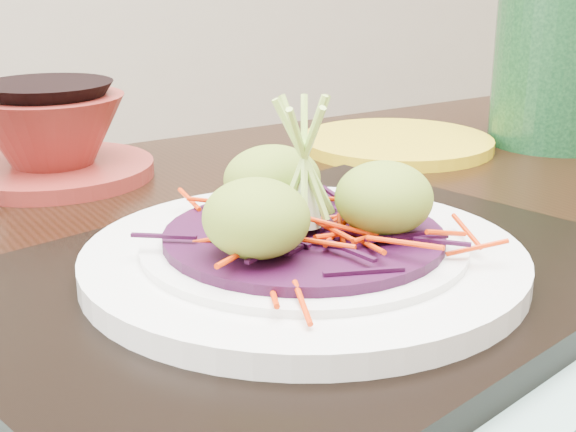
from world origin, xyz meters
name	(u,v)px	position (x,y,z in m)	size (l,w,h in m)	color
dining_table	(315,401)	(-0.06, -0.02, 0.65)	(1.28, 0.93, 0.75)	black
placemat	(303,302)	(-0.09, -0.07, 0.75)	(0.45, 0.35, 0.00)	#7A9E94
serving_tray	(303,285)	(-0.09, -0.07, 0.76)	(0.39, 0.29, 0.02)	black
white_plate	(304,257)	(-0.09, -0.07, 0.78)	(0.25, 0.25, 0.02)	silver
cabbage_bed	(304,236)	(-0.09, -0.07, 0.79)	(0.16, 0.16, 0.01)	#2D0924
carrot_julienne	(304,223)	(-0.09, -0.07, 0.80)	(0.20, 0.20, 0.01)	red
guacamole_scoops	(304,198)	(-0.09, -0.07, 0.82)	(0.14, 0.12, 0.04)	olive
scallion_garnish	(304,165)	(-0.09, -0.07, 0.84)	(0.06, 0.06, 0.09)	#9EC74F
terracotta_bowl_set	(51,141)	(-0.17, 0.28, 0.79)	(0.23, 0.23, 0.08)	maroon
yellow_plate	(396,143)	(0.17, 0.23, 0.76)	(0.20, 0.20, 0.01)	gold
green_jar	(558,71)	(0.34, 0.18, 0.83)	(0.13, 0.13, 0.16)	#1B4C22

